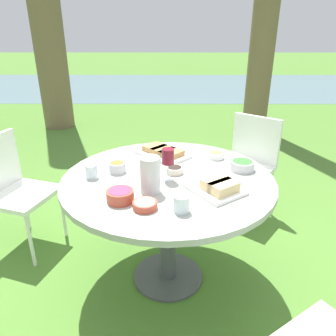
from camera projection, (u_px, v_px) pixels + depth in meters
ground_plane at (168, 276)px, 2.29m from camera, size 40.00×40.00×0.00m
river_strip at (169, 86)px, 9.34m from camera, size 40.00×4.55×0.01m
dining_table at (168, 193)px, 2.02m from camera, size 1.28×1.28×0.77m
chair_near_left at (12, 185)px, 2.43m from camera, size 0.54×0.55×0.89m
chair_far_back at (248, 159)px, 2.90m from camera, size 0.61×0.60×0.89m
water_pitcher at (150, 175)px, 1.77m from camera, size 0.12×0.11×0.20m
wine_glass at (168, 158)px, 1.89m from camera, size 0.07×0.07×0.20m
platter_bread_main at (163, 152)px, 2.29m from camera, size 0.41×0.40×0.06m
platter_charcuterie at (218, 187)px, 1.79m from camera, size 0.35×0.37×0.08m
bowl_fries at (216, 155)px, 2.25m from camera, size 0.11×0.11×0.04m
bowl_salad at (242, 165)px, 2.07m from camera, size 0.15×0.15×0.06m
bowl_olives at (174, 170)px, 2.03m from camera, size 0.11×0.11×0.04m
bowl_dip_red at (120, 195)px, 1.70m from camera, size 0.14×0.14×0.06m
bowl_dip_cream at (145, 205)px, 1.64m from camera, size 0.12×0.12×0.04m
bowl_roasted_veg at (117, 167)px, 2.04m from camera, size 0.10×0.10×0.06m
cup_water_near at (181, 204)px, 1.60m from camera, size 0.08×0.08×0.09m
cup_water_far at (92, 171)px, 1.96m from camera, size 0.07×0.07×0.08m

